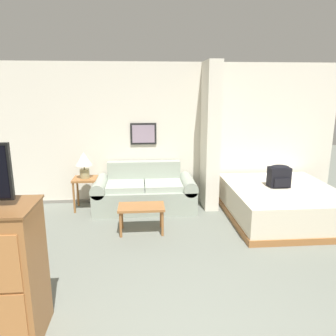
# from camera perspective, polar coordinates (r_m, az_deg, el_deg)

# --- Properties ---
(wall_back) EXTENTS (6.84, 0.16, 2.60)m
(wall_back) POSITION_cam_1_polar(r_m,az_deg,el_deg) (6.21, -1.61, 5.92)
(wall_back) COLOR silver
(wall_back) RESTS_ON ground_plane
(wall_partition_pillar) EXTENTS (0.24, 0.68, 2.60)m
(wall_partition_pillar) POSITION_cam_1_polar(r_m,az_deg,el_deg) (5.94, 7.34, 5.51)
(wall_partition_pillar) COLOR silver
(wall_partition_pillar) RESTS_ON ground_plane
(couch) EXTENTS (1.83, 0.84, 0.82)m
(couch) POSITION_cam_1_polar(r_m,az_deg,el_deg) (5.95, -4.10, -4.24)
(couch) COLOR #99A393
(couch) RESTS_ON ground_plane
(coffee_table) EXTENTS (0.69, 0.40, 0.42)m
(coffee_table) POSITION_cam_1_polar(r_m,az_deg,el_deg) (4.97, -4.66, -7.23)
(coffee_table) COLOR #996033
(coffee_table) RESTS_ON ground_plane
(side_table) EXTENTS (0.42, 0.42, 0.58)m
(side_table) POSITION_cam_1_polar(r_m,az_deg,el_deg) (6.03, -14.21, -2.70)
(side_table) COLOR #996033
(side_table) RESTS_ON ground_plane
(table_lamp) EXTENTS (0.29, 0.29, 0.47)m
(table_lamp) POSITION_cam_1_polar(r_m,az_deg,el_deg) (5.93, -14.44, 1.11)
(table_lamp) COLOR tan
(table_lamp) RESTS_ON side_table
(bed) EXTENTS (1.75, 2.02, 0.54)m
(bed) POSITION_cam_1_polar(r_m,az_deg,el_deg) (5.85, 19.04, -5.64)
(bed) COLOR #996033
(bed) RESTS_ON ground_plane
(backpack) EXTENTS (0.34, 0.25, 0.37)m
(backpack) POSITION_cam_1_polar(r_m,az_deg,el_deg) (5.73, 18.78, -1.25)
(backpack) COLOR black
(backpack) RESTS_ON bed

